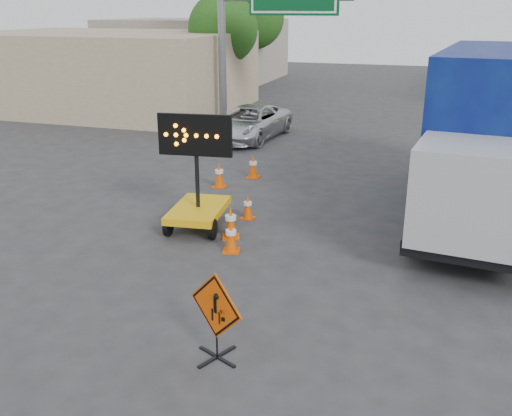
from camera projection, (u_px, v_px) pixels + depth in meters
The scene contains 15 objects.
ground at pixel (195, 342), 9.47m from camera, with size 100.00×100.00×0.00m, color #2D2D30.
storefront_left_near at pixel (107, 71), 30.84m from camera, with size 14.00×10.00×4.00m, color tan.
storefront_left_far at pixel (195, 49), 43.61m from camera, with size 12.00×10.00×4.40m, color #AA9E8E.
highway_gantry at pixel (265, 11), 25.17m from camera, with size 6.18×0.38×6.90m.
tree_left_near at pixel (223, 29), 30.14m from camera, with size 3.71×3.71×6.03m.
tree_left_far at pixel (253, 18), 37.46m from camera, with size 4.10×4.10×6.66m.
construction_sign at pixel (216, 314), 8.77m from camera, with size 1.03×0.74×1.49m.
arrow_board at pixel (198, 203), 14.21m from camera, with size 1.81×2.15×2.87m.
pickup_truck at pixel (249, 123), 23.82m from camera, with size 2.28×4.94×1.37m, color silver.
box_truck at pixel (490, 145), 14.55m from camera, with size 3.57×9.22×4.27m.
cone_a at pixel (231, 236), 12.85m from camera, with size 0.45×0.45×0.74m.
cone_b at pixel (231, 222), 13.62m from camera, with size 0.53×0.53×0.81m.
cone_c at pixel (248, 207), 14.89m from camera, with size 0.39×0.39×0.66m.
cone_d at pixel (219, 175), 17.48m from camera, with size 0.43×0.43×0.79m.
cone_e at pixel (253, 166), 18.46m from camera, with size 0.40×0.40×0.77m.
Camera 1 is at (3.53, -7.46, 5.25)m, focal length 40.00 mm.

